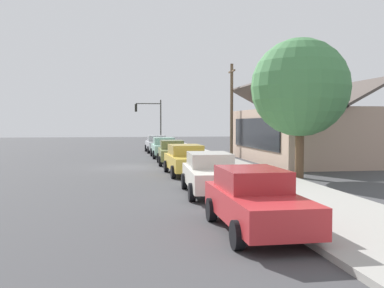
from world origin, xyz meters
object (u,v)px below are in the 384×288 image
utility_pole_wooden (232,109)px  car_cherry (255,200)px  car_silver (157,144)px  shade_tree (300,88)px  car_mustard (187,159)px  car_seafoam (164,147)px  fire_hydrant_red (207,163)px  traffic_light_main (151,116)px  car_ivory (211,173)px  car_olive (172,152)px

utility_pole_wooden → car_cherry: bearing=-12.9°
car_silver → shade_tree: bearing=13.9°
car_silver → car_mustard: size_ratio=0.99×
car_seafoam → car_mustard: (12.10, 0.02, 0.00)m
shade_tree → fire_hydrant_red: (-3.41, -4.07, -4.04)m
utility_pole_wooden → fire_hydrant_red: bearing=-21.5°
shade_tree → utility_pole_wooden: utility_pole_wooden is taller
shade_tree → traffic_light_main: size_ratio=1.35×
utility_pole_wooden → fire_hydrant_red: 11.45m
car_cherry → shade_tree: (-10.28, 5.51, 3.73)m
car_ivory → fire_hydrant_red: bearing=172.9°
car_seafoam → fire_hydrant_red: bearing=7.4°
shade_tree → traffic_light_main: (-25.75, -5.73, -1.05)m
car_silver → car_seafoam: bearing=-0.3°
car_ivory → car_cherry: (6.08, -0.08, -0.00)m
car_silver → traffic_light_main: traffic_light_main is taller
shade_tree → traffic_light_main: bearing=-167.5°
car_silver → car_seafoam: (6.28, 0.08, -0.00)m
car_ivory → fire_hydrant_red: car_ivory is taller
utility_pole_wooden → car_seafoam: bearing=-99.4°
car_mustard → shade_tree: shade_tree is taller
car_silver → shade_tree: (20.74, 5.51, 3.72)m
car_olive → shade_tree: size_ratio=0.66×
car_cherry → shade_tree: bearing=152.1°
car_cherry → utility_pole_wooden: utility_pole_wooden is taller
car_ivory → utility_pole_wooden: bearing=166.3°
car_cherry → car_silver: bearing=-179.7°
car_cherry → fire_hydrant_red: (-13.69, 1.44, -0.32)m
car_cherry → utility_pole_wooden: (-23.85, 5.44, 3.11)m
car_olive → traffic_light_main: 17.42m
car_olive → car_ivory: same height
car_seafoam → car_olive: 5.92m
traffic_light_main → fire_hydrant_red: (22.34, 1.66, -2.99)m
car_olive → car_cherry: size_ratio=0.99×
car_silver → car_mustard: bearing=-0.7°
shade_tree → utility_pole_wooden: (-13.57, -0.07, -0.61)m
car_mustard → fire_hydrant_red: car_mustard is taller
car_mustard → car_seafoam: bearing=179.1°
car_cherry → traffic_light_main: bearing=-179.4°
car_cherry → car_mustard: bearing=179.8°
car_ivory → car_cherry: same height
car_seafoam → car_olive: same height
car_ivory → shade_tree: bearing=130.8°
car_olive → car_cherry: same height
car_ivory → traffic_light_main: size_ratio=0.94×
car_seafoam → car_mustard: size_ratio=0.96×
car_ivory → shade_tree: size_ratio=0.70×
car_ivory → fire_hydrant_red: size_ratio=6.91×
car_olive → fire_hydrant_red: (5.13, 1.41, -0.32)m
car_seafoam → fire_hydrant_red: size_ratio=6.55×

